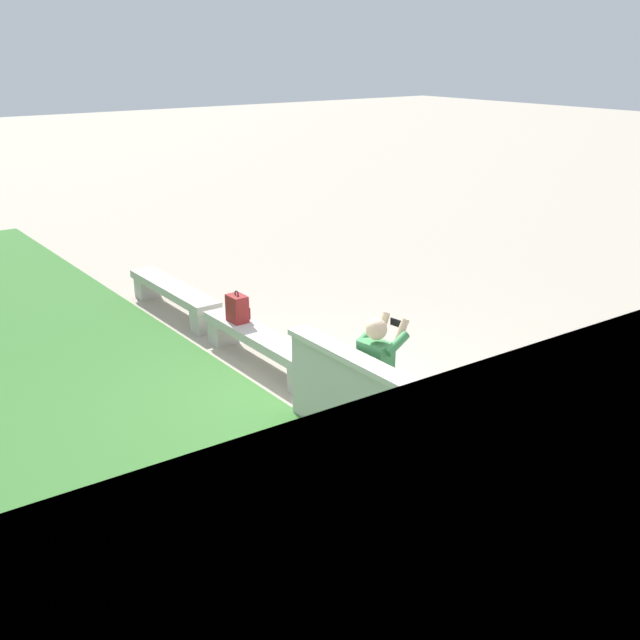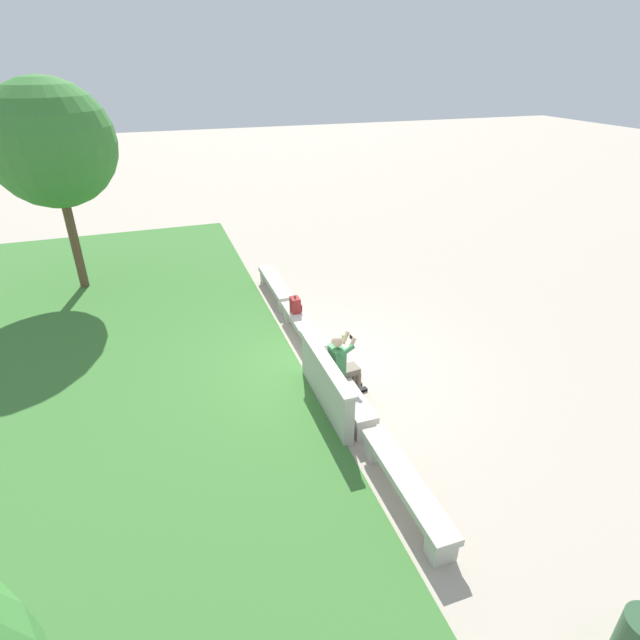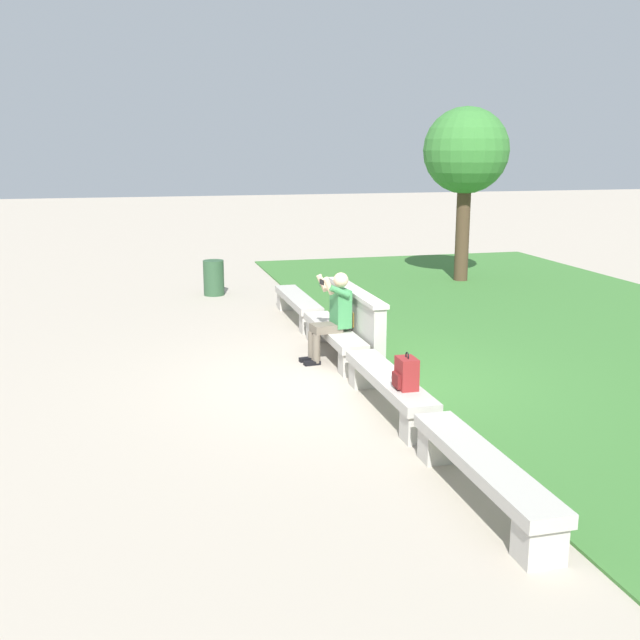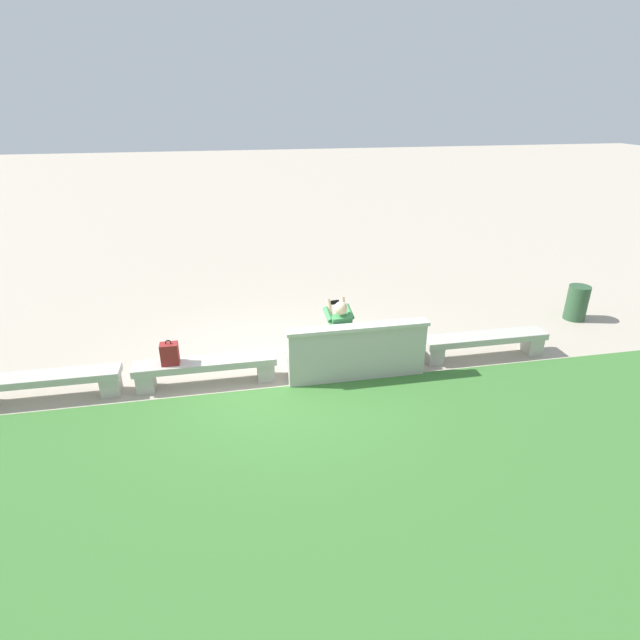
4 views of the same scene
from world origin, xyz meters
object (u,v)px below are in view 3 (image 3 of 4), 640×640
Objects in this scene: bench_far at (483,471)px; tree_left_background at (466,153)px; backpack at (406,374)px; bench_near at (334,336)px; trash_bin at (214,278)px; bench_mid at (389,386)px; bench_main at (298,304)px; person_photographer at (333,312)px.

tree_left_background is at bearing 156.27° from bench_far.
backpack is 0.11× the size of tree_left_background.
bench_far is 1.98m from backpack.
bench_near is 0.58× the size of tree_left_background.
trash_bin is (-5.26, -1.22, 0.07)m from bench_near.
tree_left_background reaches higher than bench_mid.
bench_near is at bearing 180.00° from bench_far.
bench_mid is at bearing -179.33° from backpack.
backpack is (-1.95, 0.01, 0.32)m from bench_far.
bench_near is at bearing -179.88° from backpack.
bench_near is at bearing -39.94° from tree_left_background.
bench_main is at bearing -56.81° from tree_left_background.
bench_main is 6.12m from tree_left_background.
bench_mid is 1.00× the size of bench_far.
bench_main is 5.54m from backpack.
bench_far is (7.48, 0.00, 0.00)m from bench_main.
bench_near is 3.09× the size of trash_bin.
bench_near is at bearing 13.09° from trash_bin.
bench_mid is 9.61m from tree_left_background.
person_photographer reaches higher than trash_bin.
bench_far is at bearing -0.19° from backpack.
bench_near is 1.00× the size of bench_far.
backpack reaches higher than bench_main.
person_photographer is at bearing -39.18° from tree_left_background.
tree_left_background is (-5.51, 4.61, 2.66)m from bench_near.
bench_main is at bearing 180.00° from bench_far.
bench_mid is 0.58× the size of tree_left_background.
bench_mid is 3.09× the size of trash_bin.
bench_main is 0.58× the size of tree_left_background.
trash_bin is (-7.76, -1.22, 0.07)m from bench_mid.
bench_far is 1.75× the size of person_photographer.
bench_near is 0.50m from person_photographer.
person_photographer is 1.76× the size of trash_bin.
bench_mid is (2.49, 0.00, 0.00)m from bench_near.
trash_bin reaches higher than bench_main.
backpack is 9.99m from tree_left_background.
trash_bin is (-10.25, -1.22, 0.07)m from bench_far.
backpack is at bearing 1.71° from person_photographer.
person_photographer is at bearing -179.07° from bench_far.
bench_near is at bearing 162.55° from person_photographer.
bench_far is 11.77m from tree_left_background.
bench_main is at bearing 180.00° from bench_near.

